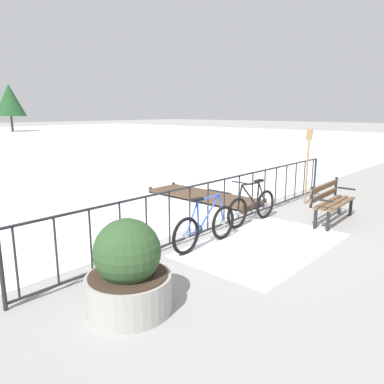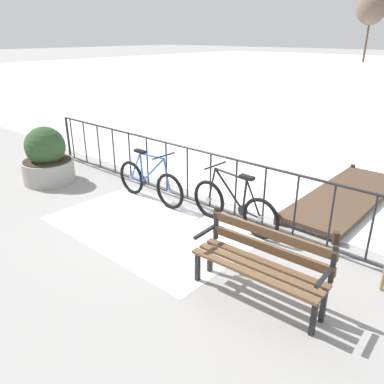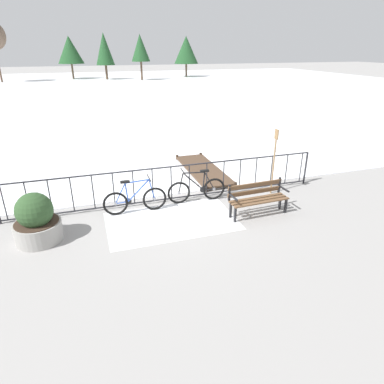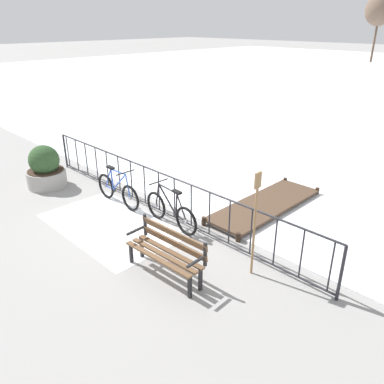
{
  "view_description": "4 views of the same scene",
  "coord_description": "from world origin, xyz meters",
  "px_view_note": "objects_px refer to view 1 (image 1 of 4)",
  "views": [
    {
      "loc": [
        -6.08,
        -4.52,
        2.42
      ],
      "look_at": [
        -0.61,
        0.36,
        0.82
      ],
      "focal_mm": 34.64,
      "sensor_mm": 36.0,
      "label": 1
    },
    {
      "loc": [
        3.88,
        -4.86,
        2.92
      ],
      "look_at": [
        0.37,
        -0.89,
        0.72
      ],
      "focal_mm": 35.77,
      "sensor_mm": 36.0,
      "label": 2
    },
    {
      "loc": [
        -2.15,
        -8.59,
        4.13
      ],
      "look_at": [
        0.34,
        -0.88,
        0.6
      ],
      "focal_mm": 31.16,
      "sensor_mm": 36.0,
      "label": 3
    },
    {
      "loc": [
        6.41,
        -5.31,
        4.23
      ],
      "look_at": [
        0.74,
        0.36,
        0.66
      ],
      "focal_mm": 35.96,
      "sensor_mm": 36.0,
      "label": 4
    }
  ],
  "objects_px": {
    "bicycle_near_railing": "(252,207)",
    "oar_upright": "(308,162)",
    "planter_with_shrub": "(128,272)",
    "bicycle_second": "(205,227)",
    "park_bench": "(331,199)"
  },
  "relations": [
    {
      "from": "bicycle_near_railing",
      "to": "planter_with_shrub",
      "type": "height_order",
      "value": "planter_with_shrub"
    },
    {
      "from": "park_bench",
      "to": "planter_with_shrub",
      "type": "relative_size",
      "value": 1.37
    },
    {
      "from": "bicycle_second",
      "to": "oar_upright",
      "type": "distance_m",
      "value": 4.23
    },
    {
      "from": "bicycle_second",
      "to": "park_bench",
      "type": "relative_size",
      "value": 1.06
    },
    {
      "from": "bicycle_near_railing",
      "to": "oar_upright",
      "type": "distance_m",
      "value": 2.48
    },
    {
      "from": "planter_with_shrub",
      "to": "oar_upright",
      "type": "relative_size",
      "value": 0.6
    },
    {
      "from": "park_bench",
      "to": "oar_upright",
      "type": "distance_m",
      "value": 1.65
    },
    {
      "from": "bicycle_second",
      "to": "park_bench",
      "type": "height_order",
      "value": "bicycle_second"
    },
    {
      "from": "bicycle_near_railing",
      "to": "park_bench",
      "type": "distance_m",
      "value": 1.78
    },
    {
      "from": "bicycle_second",
      "to": "planter_with_shrub",
      "type": "relative_size",
      "value": 1.45
    },
    {
      "from": "oar_upright",
      "to": "park_bench",
      "type": "bearing_deg",
      "value": -134.77
    },
    {
      "from": "park_bench",
      "to": "planter_with_shrub",
      "type": "height_order",
      "value": "planter_with_shrub"
    },
    {
      "from": "bicycle_near_railing",
      "to": "park_bench",
      "type": "height_order",
      "value": "bicycle_near_railing"
    },
    {
      "from": "bicycle_near_railing",
      "to": "oar_upright",
      "type": "relative_size",
      "value": 0.86
    },
    {
      "from": "bicycle_second",
      "to": "planter_with_shrub",
      "type": "height_order",
      "value": "planter_with_shrub"
    }
  ]
}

